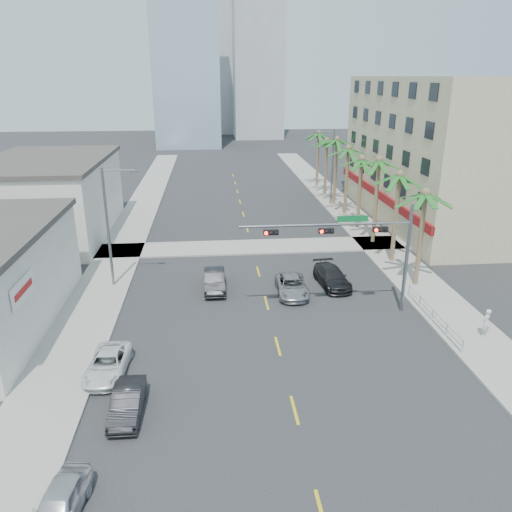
{
  "coord_description": "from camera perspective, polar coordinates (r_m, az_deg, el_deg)",
  "views": [
    {
      "loc": [
        -3.66,
        -21.61,
        15.02
      ],
      "look_at": [
        -0.73,
        10.09,
        3.5
      ],
      "focal_mm": 35.0,
      "sensor_mm": 36.0,
      "label": 1
    }
  ],
  "objects": [
    {
      "name": "sidewalk_left",
      "position": [
        44.99,
        -15.65,
        -0.28
      ],
      "size": [
        4.0,
        120.0,
        0.15
      ],
      "primitive_type": "cube",
      "color": "gray",
      "rests_on": "ground"
    },
    {
      "name": "streetlight_right",
      "position": [
        62.19,
        8.56,
        10.46
      ],
      "size": [
        2.55,
        0.25,
        9.0
      ],
      "color": "slate",
      "rests_on": "ground"
    },
    {
      "name": "traffic_signal_mast",
      "position": [
        32.6,
        11.84,
        1.67
      ],
      "size": [
        11.12,
        0.54,
        7.2
      ],
      "color": "slate",
      "rests_on": "ground"
    },
    {
      "name": "palm_tree_6",
      "position": [
        67.06,
        8.11,
        12.9
      ],
      "size": [
        4.8,
        4.8,
        7.8
      ],
      "color": "brown",
      "rests_on": "ground"
    },
    {
      "name": "palm_tree_0",
      "position": [
        37.76,
        18.82,
        6.7
      ],
      "size": [
        4.8,
        4.8,
        7.8
      ],
      "color": "brown",
      "rests_on": "ground"
    },
    {
      "name": "streetlight_left",
      "position": [
        37.7,
        -16.34,
        3.75
      ],
      "size": [
        2.55,
        0.25,
        9.0
      ],
      "color": "slate",
      "rests_on": "ground"
    },
    {
      "name": "ground",
      "position": [
        26.57,
        3.69,
        -14.57
      ],
      "size": [
        260.0,
        260.0,
        0.0
      ],
      "primitive_type": "plane",
      "color": "#262628",
      "rests_on": "ground"
    },
    {
      "name": "palm_tree_1",
      "position": [
        42.39,
        16.11,
        8.81
      ],
      "size": [
        4.8,
        4.8,
        8.16
      ],
      "color": "brown",
      "rests_on": "ground"
    },
    {
      "name": "car_parked_far",
      "position": [
        28.23,
        -16.58,
        -11.75
      ],
      "size": [
        2.19,
        4.39,
        1.19
      ],
      "primitive_type": "imported",
      "rotation": [
        0.0,
        0.0,
        -0.05
      ],
      "color": "white",
      "rests_on": "ground"
    },
    {
      "name": "palm_tree_4",
      "position": [
        57.02,
        10.52,
        11.92
      ],
      "size": [
        4.8,
        4.8,
        8.16
      ],
      "color": "brown",
      "rests_on": "ground"
    },
    {
      "name": "tower_far_left",
      "position": [
        117.04,
        -8.11,
        24.11
      ],
      "size": [
        14.0,
        14.0,
        48.0
      ],
      "primitive_type": "cube",
      "color": "#99B2C6",
      "rests_on": "ground"
    },
    {
      "name": "palm_tree_2",
      "position": [
        47.14,
        13.91,
        10.49
      ],
      "size": [
        4.8,
        4.8,
        8.52
      ],
      "color": "brown",
      "rests_on": "ground"
    },
    {
      "name": "car_lane_center",
      "position": [
        36.42,
        4.1,
        -3.42
      ],
      "size": [
        2.26,
        4.67,
        1.28
      ],
      "primitive_type": "imported",
      "rotation": [
        0.0,
        0.0,
        -0.03
      ],
      "color": "#A4A4A8",
      "rests_on": "ground"
    },
    {
      "name": "sidewalk_right",
      "position": [
        46.91,
        14.52,
        0.65
      ],
      "size": [
        4.0,
        120.0,
        0.15
      ],
      "primitive_type": "cube",
      "color": "gray",
      "rests_on": "ground"
    },
    {
      "name": "building_right",
      "position": [
        58.13,
        21.38,
        11.12
      ],
      "size": [
        15.25,
        28.0,
        15.0
      ],
      "color": "tan",
      "rests_on": "ground"
    },
    {
      "name": "pedestrian",
      "position": [
        33.28,
        24.79,
        -6.93
      ],
      "size": [
        0.77,
        0.74,
        1.78
      ],
      "primitive_type": "imported",
      "rotation": [
        0.0,
        0.0,
        3.81
      ],
      "color": "silver",
      "rests_on": "sidewalk_right"
    },
    {
      "name": "sidewalk_cross",
      "position": [
        46.25,
        -0.46,
        1.04
      ],
      "size": [
        80.0,
        4.0,
        0.15
      ],
      "primitive_type": "cube",
      "color": "gray",
      "rests_on": "ground"
    },
    {
      "name": "tower_far_right",
      "position": [
        133.07,
        0.23,
        26.35
      ],
      "size": [
        12.0,
        12.0,
        60.0
      ],
      "primitive_type": "cube",
      "color": "#ADADB2",
      "rests_on": "ground"
    },
    {
      "name": "guardrail",
      "position": [
        34.11,
        19.57,
        -6.23
      ],
      "size": [
        0.08,
        8.08,
        1.0
      ],
      "color": "silver",
      "rests_on": "ground"
    },
    {
      "name": "car_parked_mid",
      "position": [
        25.05,
        -14.5,
        -15.88
      ],
      "size": [
        1.39,
        3.86,
        1.27
      ],
      "primitive_type": "imported",
      "rotation": [
        0.0,
        0.0,
        -0.01
      ],
      "color": "black",
      "rests_on": "ground"
    },
    {
      "name": "palm_tree_3",
      "position": [
        52.13,
        12.01,
        10.71
      ],
      "size": [
        4.8,
        4.8,
        7.8
      ],
      "color": "brown",
      "rests_on": "ground"
    },
    {
      "name": "car_lane_right",
      "position": [
        38.21,
        8.66,
        -2.38
      ],
      "size": [
        2.39,
        4.92,
        1.38
      ],
      "primitive_type": "imported",
      "rotation": [
        0.0,
        0.0,
        0.1
      ],
      "color": "black",
      "rests_on": "ground"
    },
    {
      "name": "palm_tree_7",
      "position": [
        72.06,
        7.18,
        13.69
      ],
      "size": [
        4.8,
        4.8,
        8.16
      ],
      "color": "brown",
      "rests_on": "ground"
    },
    {
      "name": "tower_far_center",
      "position": [
        146.74,
        -5.43,
        22.14
      ],
      "size": [
        16.0,
        16.0,
        42.0
      ],
      "primitive_type": "cube",
      "color": "#ADADB2",
      "rests_on": "ground"
    },
    {
      "name": "palm_tree_5",
      "position": [
        61.96,
        9.25,
        12.93
      ],
      "size": [
        4.8,
        4.8,
        8.52
      ],
      "color": "brown",
      "rests_on": "ground"
    },
    {
      "name": "building_left_far",
      "position": [
        53.32,
        -22.56,
        6.0
      ],
      "size": [
        11.0,
        18.0,
        7.2
      ],
      "primitive_type": "cube",
      "color": "beige",
      "rests_on": "ground"
    },
    {
      "name": "car_lane_left",
      "position": [
        37.19,
        -4.76,
        -2.8
      ],
      "size": [
        1.52,
        4.35,
        1.43
      ],
      "primitive_type": "imported",
      "rotation": [
        0.0,
        0.0,
        0.0
      ],
      "color": "black",
      "rests_on": "ground"
    },
    {
      "name": "car_parked_near",
      "position": [
        21.08,
        -21.57,
        -24.89
      ],
      "size": [
        1.92,
        3.82,
        1.25
      ],
      "primitive_type": "imported",
      "rotation": [
        0.0,
        0.0,
        -0.12
      ],
      "color": "silver",
      "rests_on": "ground"
    }
  ]
}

